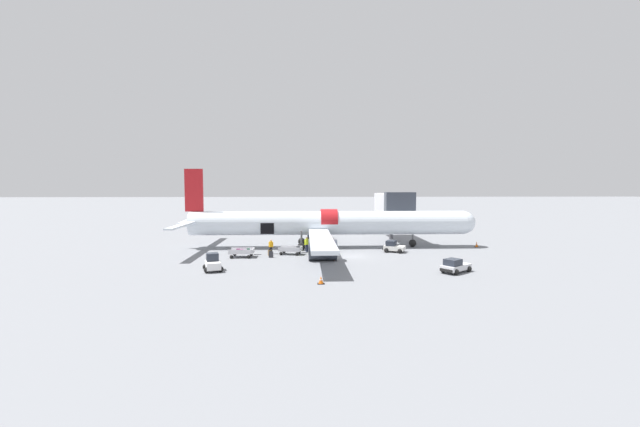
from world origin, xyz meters
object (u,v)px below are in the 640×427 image
Objects in this scene: ground_crew_driver at (307,244)px; baggage_cart_loading at (292,251)px; suitcase_on_tarmac_upright at (270,253)px; ground_crew_loader_b at (271,246)px; baggage_tug_mid at (213,264)px; ground_crew_loader_a at (311,247)px; baggage_tug_lead at (394,247)px; suitcase_on_tarmac_spare at (271,254)px; baggage_tug_rear at (455,266)px; airplane at (325,224)px; ground_crew_supervisor at (318,246)px; baggage_cart_queued at (243,253)px.

baggage_cart_loading is at bearing -134.45° from ground_crew_driver.
ground_crew_loader_b is at bearing 88.01° from suitcase_on_tarmac_upright.
baggage_tug_mid is 1.47× the size of ground_crew_loader_a.
ground_crew_loader_a is (-10.16, -1.63, 0.34)m from baggage_tug_lead.
ground_crew_driver is at bearing 42.88° from suitcase_on_tarmac_spare.
ground_crew_loader_a is 2.17× the size of suitcase_on_tarmac_spare.
baggage_tug_rear is 20.63m from suitcase_on_tarmac_upright.
airplane reaches higher than ground_crew_supervisor.
suitcase_on_tarmac_spare is at bearing -85.33° from ground_crew_loader_b.
suitcase_on_tarmac_upright is at bearing 17.51° from baggage_cart_queued.
baggage_tug_rear reaches higher than baggage_cart_loading.
ground_crew_supervisor reaches higher than suitcase_on_tarmac_spare.
ground_crew_loader_a reaches higher than baggage_tug_rear.
baggage_tug_mid is at bearing -139.01° from ground_crew_loader_a.
baggage_tug_lead is 1.65× the size of ground_crew_loader_a.
ground_crew_loader_b is at bearing 94.67° from suitcase_on_tarmac_spare.
baggage_tug_lead is 1.12× the size of baggage_tug_mid.
ground_crew_supervisor is at bearing -104.23° from airplane.
ground_crew_loader_b is 1.07× the size of ground_crew_supervisor.
airplane reaches higher than suitcase_on_tarmac_upright.
ground_crew_loader_a is at bearing -10.29° from ground_crew_loader_b.
airplane reaches higher than ground_crew_loader_a.
airplane is 9.54m from baggage_tug_lead.
airplane is 21.93× the size of ground_crew_loader_a.
ground_crew_loader_a reaches higher than baggage_cart_loading.
baggage_cart_queued is (-9.73, -6.81, -2.58)m from airplane.
airplane is 24.28× the size of ground_crew_supervisor.
ground_crew_loader_b reaches higher than baggage_tug_rear.
ground_crew_driver reaches higher than ground_crew_loader_a.
baggage_cart_loading is 1.00× the size of baggage_cart_queued.
baggage_tug_mid is 0.77× the size of baggage_tug_rear.
airplane reaches higher than baggage_tug_mid.
suitcase_on_tarmac_spare is at bearing 155.04° from baggage_tug_rear.
suitcase_on_tarmac_spare is at bearing -167.56° from baggage_tug_lead.
airplane reaches higher than baggage_tug_rear.
ground_crew_loader_a is 2.24m from ground_crew_driver.
ground_crew_driver is (1.81, 1.85, 0.51)m from baggage_cart_loading.
baggage_tug_lead is at bearing 105.30° from baggage_tug_rear.
airplane is 22.76× the size of ground_crew_loader_b.
ground_crew_loader_a is (-1.84, -5.58, -2.14)m from airplane.
airplane is 21.40× the size of ground_crew_driver.
ground_crew_loader_b reaches higher than suitcase_on_tarmac_spare.
baggage_tug_lead reaches higher than suitcase_on_tarmac_upright.
suitcase_on_tarmac_upright is (-18.20, 9.71, -0.26)m from baggage_tug_rear.
ground_crew_supervisor is (10.41, 9.85, 0.17)m from baggage_tug_mid.
airplane is 51.51× the size of suitcase_on_tarmac_upright.
airplane reaches higher than baggage_tug_lead.
ground_crew_loader_b reaches higher than baggage_tug_lead.
suitcase_on_tarmac_upright is at bearing 59.56° from baggage_tug_mid.
ground_crew_loader_a is 0.98× the size of ground_crew_driver.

